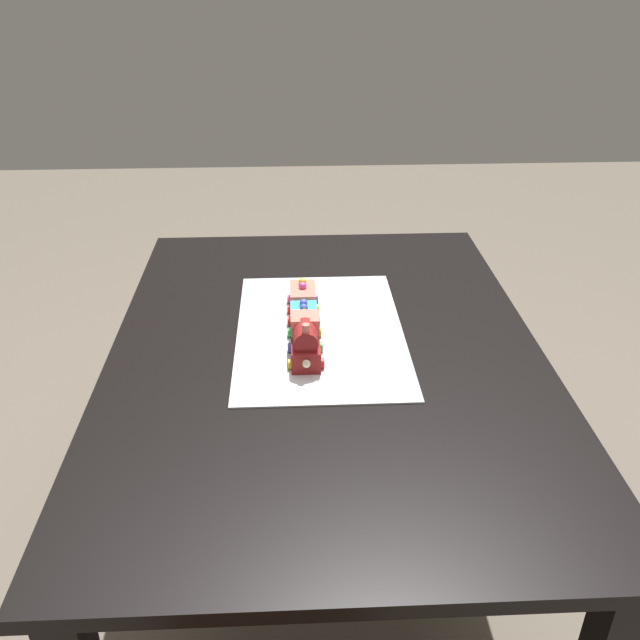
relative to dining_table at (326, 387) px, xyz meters
name	(u,v)px	position (x,y,z in m)	size (l,w,h in m)	color
ground_plane	(325,569)	(0.00, 0.00, -0.63)	(8.00, 8.00, 0.00)	#6B6054
dining_table	(326,387)	(0.00, 0.00, 0.00)	(1.40, 1.00, 0.74)	black
cake_board	(320,332)	(0.08, 0.01, 0.11)	(0.60, 0.40, 0.00)	silver
cake_locomotive	(305,341)	(-0.05, 0.05, 0.16)	(0.14, 0.08, 0.12)	maroon
cake_car_hopper_turquoise	(304,320)	(0.08, 0.05, 0.14)	(0.10, 0.08, 0.07)	#38B7C6
cake_car_gondola_coral	(303,298)	(0.20, 0.05, 0.14)	(0.10, 0.08, 0.07)	#F27260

